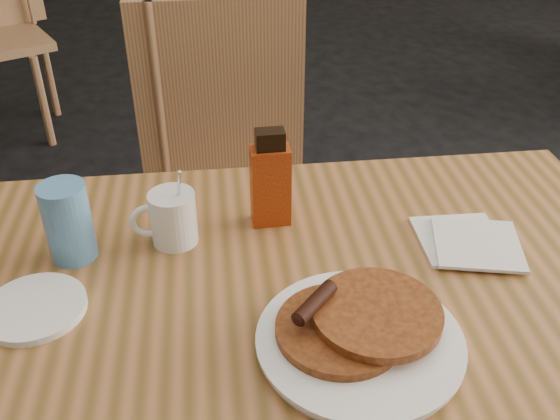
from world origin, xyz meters
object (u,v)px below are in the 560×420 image
at_px(pancake_plate, 359,334).
at_px(blue_tumbler, 68,222).
at_px(coffee_mug, 172,217).
at_px(syrup_bottle, 270,181).
at_px(chair_main_far, 228,161).
at_px(main_table, 300,313).

relative_size(pancake_plate, blue_tumbler, 2.15).
bearing_deg(pancake_plate, coffee_mug, 127.48).
relative_size(coffee_mug, syrup_bottle, 0.82).
bearing_deg(chair_main_far, blue_tumbler, -116.25).
distance_m(main_table, pancake_plate, 0.15).
bearing_deg(coffee_mug, chair_main_far, 85.85).
height_order(pancake_plate, blue_tumbler, blue_tumbler).
height_order(main_table, coffee_mug, coffee_mug).
relative_size(main_table, coffee_mug, 8.99).
xyz_separation_m(main_table, chair_main_far, (-0.01, 0.72, -0.12)).
xyz_separation_m(chair_main_far, blue_tumbler, (-0.34, -0.55, 0.22)).
height_order(main_table, syrup_bottle, syrup_bottle).
height_order(pancake_plate, coffee_mug, coffee_mug).
bearing_deg(blue_tumbler, syrup_bottle, 4.66).
bearing_deg(syrup_bottle, blue_tumbler, -171.53).
bearing_deg(chair_main_far, main_table, -83.74).
xyz_separation_m(pancake_plate, coffee_mug, (-0.23, 0.30, 0.03)).
distance_m(chair_main_far, coffee_mug, 0.60).
bearing_deg(main_table, pancake_plate, -66.41).
height_order(coffee_mug, syrup_bottle, syrup_bottle).
distance_m(chair_main_far, blue_tumbler, 0.68).
bearing_deg(syrup_bottle, main_table, -85.22).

